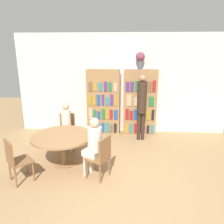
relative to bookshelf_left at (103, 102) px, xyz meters
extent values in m
plane|color=#9E7A51|center=(0.55, -3.12, -0.98)|extent=(16.00, 16.00, 0.00)
cube|color=beige|center=(0.55, 0.19, 0.52)|extent=(6.40, 0.06, 3.00)
cube|color=white|center=(0.55, 0.16, 1.37)|extent=(0.90, 0.01, 1.10)
cube|color=olive|center=(0.00, 0.00, 0.00)|extent=(0.99, 0.32, 1.97)
cube|color=navy|center=(-0.37, -0.17, -0.76)|extent=(0.11, 0.02, 0.32)
cube|color=olive|center=(-0.25, -0.17, -0.77)|extent=(0.09, 0.02, 0.31)
cube|color=#2D707A|center=(-0.13, -0.17, -0.75)|extent=(0.08, 0.02, 0.34)
cube|color=navy|center=(-0.01, -0.17, -0.77)|extent=(0.08, 0.02, 0.31)
cube|color=#2D707A|center=(0.13, -0.17, -0.76)|extent=(0.11, 0.02, 0.31)
cube|color=brown|center=(0.25, -0.17, -0.79)|extent=(0.07, 0.02, 0.26)
cube|color=black|center=(0.37, -0.17, -0.77)|extent=(0.08, 0.02, 0.29)
cube|color=tan|center=(-0.38, -0.17, -0.33)|extent=(0.11, 0.02, 0.33)
cube|color=#236638|center=(-0.25, -0.17, -0.35)|extent=(0.08, 0.02, 0.29)
cube|color=navy|center=(-0.13, -0.17, -0.37)|extent=(0.09, 0.02, 0.24)
cube|color=#236638|center=(0.01, -0.17, -0.33)|extent=(0.10, 0.02, 0.32)
cube|color=olive|center=(0.12, -0.17, -0.32)|extent=(0.09, 0.02, 0.34)
cube|color=maroon|center=(0.25, -0.17, -0.34)|extent=(0.09, 0.02, 0.30)
cube|color=navy|center=(0.39, -0.17, -0.35)|extent=(0.11, 0.02, 0.29)
cube|color=olive|center=(-0.39, -0.17, 0.10)|extent=(0.07, 0.02, 0.32)
cube|color=olive|center=(-0.26, -0.17, 0.08)|extent=(0.08, 0.02, 0.28)
cube|color=navy|center=(-0.13, -0.17, 0.10)|extent=(0.10, 0.02, 0.32)
cube|color=#4C2D6B|center=(0.00, -0.17, 0.10)|extent=(0.07, 0.02, 0.33)
cube|color=#2D707A|center=(0.13, -0.17, 0.06)|extent=(0.11, 0.02, 0.25)
cube|color=#4C2D6B|center=(0.26, -0.17, 0.10)|extent=(0.09, 0.02, 0.34)
cube|color=olive|center=(0.38, -0.17, 0.07)|extent=(0.07, 0.02, 0.26)
cube|color=brown|center=(-0.36, -0.17, 0.50)|extent=(0.11, 0.02, 0.26)
cube|color=olive|center=(-0.21, -0.17, 0.49)|extent=(0.09, 0.02, 0.26)
cube|color=#2D707A|center=(-0.07, -0.17, 0.49)|extent=(0.10, 0.02, 0.25)
cube|color=#4C2D6B|center=(0.08, -0.17, 0.51)|extent=(0.10, 0.02, 0.29)
cube|color=#236638|center=(0.21, -0.17, 0.50)|extent=(0.10, 0.02, 0.26)
cube|color=tan|center=(0.37, -0.17, 0.49)|extent=(0.08, 0.02, 0.25)
cube|color=olive|center=(1.11, 0.00, 0.00)|extent=(0.99, 0.32, 1.97)
cube|color=olive|center=(0.72, -0.17, -0.78)|extent=(0.11, 0.02, 0.27)
cube|color=#2D707A|center=(0.85, -0.17, -0.78)|extent=(0.09, 0.02, 0.29)
cube|color=maroon|center=(0.99, -0.17, -0.77)|extent=(0.08, 0.02, 0.31)
cube|color=black|center=(1.10, -0.17, -0.79)|extent=(0.10, 0.02, 0.27)
cube|color=maroon|center=(1.23, -0.17, -0.80)|extent=(0.10, 0.02, 0.25)
cube|color=black|center=(1.37, -0.17, -0.80)|extent=(0.07, 0.02, 0.25)
cube|color=#2D707A|center=(1.49, -0.17, -0.80)|extent=(0.09, 0.02, 0.25)
cube|color=maroon|center=(0.72, -0.17, -0.33)|extent=(0.10, 0.02, 0.33)
cube|color=maroon|center=(0.85, -0.17, -0.36)|extent=(0.10, 0.02, 0.27)
cube|color=navy|center=(0.97, -0.17, -0.33)|extent=(0.10, 0.02, 0.32)
cube|color=navy|center=(1.11, -0.17, -0.34)|extent=(0.08, 0.02, 0.31)
cube|color=#4C2D6B|center=(1.23, -0.17, -0.33)|extent=(0.08, 0.02, 0.32)
cube|color=olive|center=(1.36, -0.17, -0.34)|extent=(0.11, 0.02, 0.31)
cube|color=black|center=(1.49, -0.17, -0.33)|extent=(0.08, 0.02, 0.32)
cube|color=tan|center=(0.78, -0.17, 0.10)|extent=(0.14, 0.02, 0.33)
cube|color=tan|center=(1.00, -0.17, 0.07)|extent=(0.14, 0.02, 0.26)
cube|color=#236638|center=(1.22, -0.17, 0.06)|extent=(0.14, 0.02, 0.25)
cube|color=#236638|center=(1.43, -0.17, 0.08)|extent=(0.15, 0.02, 0.28)
cube|color=#4C2D6B|center=(0.72, -0.17, 0.50)|extent=(0.11, 0.02, 0.28)
cube|color=#4C2D6B|center=(0.85, -0.17, 0.51)|extent=(0.10, 0.02, 0.29)
cube|color=#236638|center=(0.98, -0.17, 0.52)|extent=(0.07, 0.02, 0.31)
cube|color=#236638|center=(1.11, -0.17, 0.53)|extent=(0.09, 0.02, 0.32)
cube|color=#236638|center=(1.24, -0.17, 0.48)|extent=(0.09, 0.02, 0.24)
cube|color=brown|center=(1.37, -0.17, 0.51)|extent=(0.09, 0.02, 0.30)
cube|color=maroon|center=(1.49, -0.17, 0.53)|extent=(0.10, 0.02, 0.33)
cylinder|color=#475166|center=(1.07, 0.00, 1.12)|extent=(0.13, 0.13, 0.25)
sphere|color=brown|center=(1.07, 0.00, 1.35)|extent=(0.26, 0.26, 0.26)
cylinder|color=olive|center=(-0.71, -2.08, -0.97)|extent=(0.44, 0.44, 0.03)
cylinder|color=olive|center=(-0.71, -2.08, -0.63)|extent=(0.12, 0.12, 0.65)
cylinder|color=olive|center=(-0.71, -2.08, -0.28)|extent=(1.34, 1.34, 0.04)
cube|color=brown|center=(-1.37, -2.74, -0.55)|extent=(0.57, 0.57, 0.04)
cube|color=brown|center=(-1.50, -2.86, -0.31)|extent=(0.31, 0.31, 0.45)
cylinder|color=brown|center=(-1.37, -2.50, -0.78)|extent=(0.04, 0.04, 0.41)
cylinder|color=brown|center=(-1.13, -2.74, -0.78)|extent=(0.04, 0.04, 0.41)
cylinder|color=brown|center=(-1.61, -2.74, -0.78)|extent=(0.04, 0.04, 0.41)
cylinder|color=brown|center=(-1.37, -2.98, -0.78)|extent=(0.04, 0.04, 0.41)
cube|color=brown|center=(-0.85, -1.16, -0.55)|extent=(0.46, 0.46, 0.04)
cube|color=brown|center=(-0.87, -0.98, -0.31)|extent=(0.40, 0.10, 0.45)
cylinder|color=brown|center=(-0.65, -1.30, -0.78)|extent=(0.04, 0.04, 0.41)
cylinder|color=brown|center=(-0.99, -1.36, -0.78)|extent=(0.04, 0.04, 0.41)
cylinder|color=brown|center=(-0.71, -0.97, -0.78)|extent=(0.04, 0.04, 0.41)
cylinder|color=brown|center=(-1.04, -1.02, -0.78)|extent=(0.04, 0.04, 0.41)
cube|color=brown|center=(0.12, -2.51, -0.55)|extent=(0.54, 0.54, 0.04)
cube|color=brown|center=(0.28, -2.59, -0.31)|extent=(0.22, 0.37, 0.45)
cylinder|color=brown|center=(-0.11, -2.58, -0.78)|extent=(0.04, 0.04, 0.41)
cylinder|color=brown|center=(0.05, -2.28, -0.78)|extent=(0.04, 0.04, 0.41)
cylinder|color=brown|center=(0.19, -2.74, -0.78)|extent=(0.04, 0.04, 0.41)
cylinder|color=brown|center=(0.35, -2.44, -0.78)|extent=(0.04, 0.04, 0.41)
cube|color=beige|center=(-0.83, -1.30, -0.47)|extent=(0.29, 0.35, 0.12)
cylinder|color=beige|center=(-0.84, -1.22, -0.16)|extent=(0.24, 0.24, 0.50)
sphere|color=tan|center=(-0.84, -1.22, 0.18)|extent=(0.18, 0.18, 0.18)
cylinder|color=beige|center=(-0.74, -1.40, -0.76)|extent=(0.10, 0.10, 0.45)
cylinder|color=beige|center=(-0.87, -1.42, -0.76)|extent=(0.10, 0.10, 0.45)
cube|color=beige|center=(0.00, -2.45, -0.47)|extent=(0.41, 0.40, 0.12)
cylinder|color=beige|center=(0.07, -2.48, -0.16)|extent=(0.28, 0.28, 0.50)
sphere|color=tan|center=(0.07, -2.48, 0.19)|extent=(0.19, 0.19, 0.19)
cylinder|color=beige|center=(-0.14, -2.46, -0.76)|extent=(0.10, 0.10, 0.45)
cylinder|color=beige|center=(-0.07, -2.32, -0.76)|extent=(0.10, 0.10, 0.45)
cylinder|color=#332319|center=(1.06, -0.51, -0.57)|extent=(0.10, 0.10, 0.81)
cylinder|color=#332319|center=(1.18, -0.51, -0.57)|extent=(0.10, 0.10, 0.81)
cylinder|color=#332319|center=(1.12, -0.51, 0.27)|extent=(0.27, 0.27, 0.88)
sphere|color=#A37A5B|center=(1.12, -0.51, 0.80)|extent=(0.18, 0.18, 0.18)
cylinder|color=#332319|center=(1.20, -0.25, 0.49)|extent=(0.07, 0.30, 0.07)
camera|label=1|loc=(0.65, -6.45, 1.55)|focal=35.00mm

